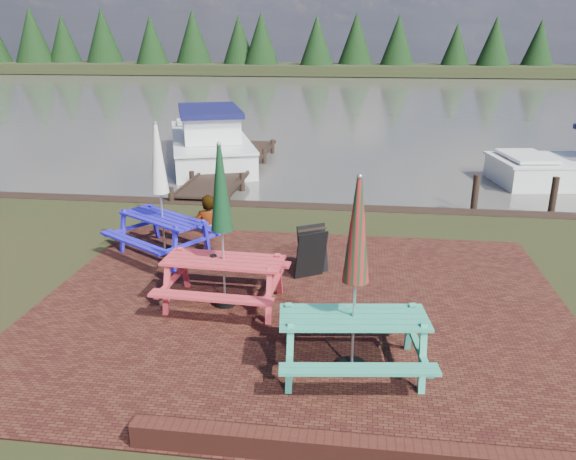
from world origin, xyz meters
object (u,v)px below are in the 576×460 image
(boat_jetty, at_px, (209,143))
(picnic_table_red, at_px, (223,252))
(jetty, at_px, (233,165))
(chalkboard, at_px, (312,252))
(picnic_table_teal, at_px, (354,308))
(picnic_table_blue, at_px, (162,211))
(person, at_px, (208,195))

(boat_jetty, bearing_deg, picnic_table_red, -92.96)
(jetty, relative_size, boat_jetty, 1.08)
(chalkboard, distance_m, jetty, 9.62)
(picnic_table_teal, relative_size, picnic_table_red, 0.99)
(boat_jetty, bearing_deg, chalkboard, -84.85)
(picnic_table_teal, height_order, picnic_table_red, picnic_table_red)
(picnic_table_blue, relative_size, chalkboard, 2.90)
(picnic_table_blue, xyz_separation_m, person, (0.59, 1.38, -0.03))
(picnic_table_teal, xyz_separation_m, person, (-3.43, 5.25, -0.03))
(person, bearing_deg, jetty, -87.80)
(picnic_table_teal, xyz_separation_m, picnic_table_red, (-2.20, 1.73, 0.01))
(boat_jetty, height_order, person, boat_jetty)
(person, bearing_deg, boat_jetty, -81.02)
(boat_jetty, bearing_deg, jetty, -75.26)
(person, bearing_deg, chalkboard, 135.07)
(picnic_table_blue, height_order, chalkboard, picnic_table_blue)
(picnic_table_red, relative_size, person, 1.48)
(boat_jetty, bearing_deg, picnic_table_teal, -86.83)
(picnic_table_red, distance_m, boat_jetty, 12.96)
(picnic_table_teal, distance_m, jetty, 12.89)
(picnic_table_red, height_order, boat_jetty, picnic_table_red)
(picnic_table_red, xyz_separation_m, jetty, (-2.21, 10.35, -0.86))
(chalkboard, bearing_deg, boat_jetty, 83.63)
(person, bearing_deg, picnic_table_red, 103.24)
(chalkboard, bearing_deg, picnic_table_red, -164.29)
(chalkboard, height_order, jetty, chalkboard)
(picnic_table_blue, height_order, boat_jetty, picnic_table_blue)
(picnic_table_blue, bearing_deg, picnic_table_teal, -11.21)
(chalkboard, xyz_separation_m, person, (-2.59, 2.09, 0.44))
(chalkboard, height_order, boat_jetty, boat_jetty)
(boat_jetty, relative_size, person, 4.50)
(person, bearing_deg, picnic_table_blue, 61.03)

